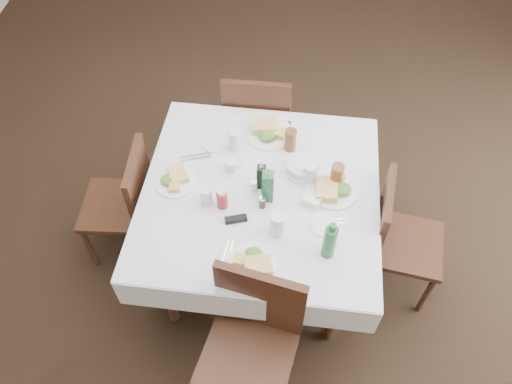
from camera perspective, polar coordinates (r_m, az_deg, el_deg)
ground_plane at (r=3.54m, az=1.83°, el=-4.57°), size 7.00×7.00×0.00m
room_shell at (r=2.31m, az=2.96°, el=19.43°), size 6.04×7.04×2.80m
dining_table at (r=2.85m, az=0.49°, el=-0.83°), size 1.38×1.38×0.76m
chair_north at (r=3.51m, az=0.18°, el=8.43°), size 0.46×0.46×0.94m
chair_south at (r=2.60m, az=-0.33°, el=-15.93°), size 0.54×0.54×0.95m
chair_east at (r=3.04m, az=15.61°, el=-4.69°), size 0.48×0.48×0.88m
chair_west at (r=3.18m, az=-14.52°, el=-0.79°), size 0.43×0.43×0.88m
meal_north at (r=3.06m, az=1.42°, el=6.93°), size 0.29×0.29×0.06m
meal_south at (r=2.51m, az=-0.34°, el=-8.06°), size 0.26×0.26×0.06m
meal_east at (r=2.80m, az=8.78°, el=0.41°), size 0.29×0.29×0.06m
meal_west at (r=2.85m, az=-9.25°, el=1.38°), size 0.23×0.23×0.05m
side_plate_a at (r=3.03m, az=-4.69°, el=5.55°), size 0.16×0.16×0.01m
side_plate_b at (r=2.67m, az=7.80°, el=-3.85°), size 0.15×0.15×0.01m
water_n at (r=2.95m, az=-2.42°, el=5.94°), size 0.07×0.07×0.14m
water_s at (r=2.57m, az=2.49°, el=-3.73°), size 0.08×0.08×0.15m
water_e at (r=2.80m, az=6.17°, el=2.09°), size 0.07×0.07×0.13m
water_w at (r=2.70m, az=-5.71°, el=-0.51°), size 0.06×0.06×0.12m
iced_tea_a at (r=2.95m, az=3.95°, el=5.96°), size 0.07×0.07×0.15m
iced_tea_b at (r=2.79m, az=9.19°, el=1.86°), size 0.07×0.07×0.15m
bread_basket at (r=2.87m, az=5.24°, el=2.79°), size 0.20×0.20×0.07m
oil_cruet_dark at (r=2.74m, az=0.62°, el=1.85°), size 0.05×0.05×0.20m
oil_cruet_green at (r=2.67m, az=1.37°, el=0.76°), size 0.06×0.06×0.26m
ketchup_bottle at (r=2.68m, az=-3.90°, el=-0.81°), size 0.06×0.06×0.13m
salt_shaker at (r=2.76m, az=-0.22°, el=0.64°), size 0.03×0.03×0.08m
pepper_shaker at (r=2.69m, az=0.73°, el=-1.16°), size 0.04×0.04×0.08m
coffee_mug at (r=2.85m, az=-2.80°, el=2.98°), size 0.13×0.12×0.09m
sunglasses at (r=2.66m, az=-2.31°, el=-3.11°), size 0.13×0.07×0.03m
green_bottle at (r=2.49m, az=8.41°, el=-5.61°), size 0.07×0.07×0.25m
sugar_caddy at (r=2.73m, az=6.34°, el=-1.06°), size 0.11×0.09×0.05m
cutlery_n at (r=3.09m, az=3.47°, el=6.86°), size 0.05×0.19×0.01m
cutlery_s at (r=2.56m, az=-3.30°, el=-7.03°), size 0.06×0.16×0.01m
cutlery_e at (r=2.69m, az=8.41°, el=-3.44°), size 0.17×0.07×0.01m
cutlery_w at (r=2.97m, az=-6.92°, el=3.98°), size 0.18×0.09×0.01m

